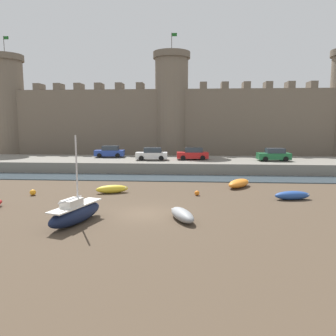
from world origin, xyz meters
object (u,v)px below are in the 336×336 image
Objects in this scene: mooring_buoy_mid_mud at (33,192)px; car_quay_centre_west at (110,152)px; rowboat_midflat_centre at (292,195)px; car_quay_west at (274,155)px; rowboat_midflat_right at (182,215)px; sailboat_midflat_left at (76,213)px; car_quay_east at (193,154)px; rowboat_near_channel_right at (239,183)px; car_quay_centre_east at (152,154)px; rowboat_near_channel_left at (112,189)px; mooring_buoy_off_centre at (197,193)px.

mooring_buoy_mid_mud is 18.90m from car_quay_centre_west.
car_quay_west is at bearing 81.61° from rowboat_midflat_centre.
car_quay_centre_west reaches higher than rowboat_midflat_right.
car_quay_centre_west is (2.10, 18.68, 1.89)m from mooring_buoy_mid_mud.
sailboat_midflat_left is 25.02m from car_quay_east.
rowboat_midflat_centre is at bearing -0.07° from mooring_buoy_mid_mud.
car_quay_east is (7.31, 23.88, 1.47)m from sailboat_midflat_left.
rowboat_near_channel_right is at bearing -118.51° from car_quay_west.
car_quay_centre_east and car_quay_west have the same top height.
sailboat_midflat_left is at bearing -80.52° from car_quay_centre_west.
rowboat_midflat_right is (-5.15, -11.20, -0.03)m from rowboat_near_channel_right.
sailboat_midflat_left reaches higher than rowboat_near_channel_left.
sailboat_midflat_left is at bearing -127.21° from car_quay_west.
rowboat_midflat_centre is 17.06m from sailboat_midflat_left.
car_quay_centre_east is 5.39m from car_quay_east.
rowboat_near_channel_left is at bearing -97.48° from car_quay_centre_east.
car_quay_east is at bearing 64.34° from rowboat_near_channel_left.
rowboat_midflat_centre is at bearing -98.39° from car_quay_west.
mooring_buoy_off_centre is at bearing -136.55° from rowboat_near_channel_right.
mooring_buoy_off_centre is at bearing 3.74° from mooring_buoy_mid_mud.
mooring_buoy_off_centre is at bearing -3.57° from rowboat_near_channel_left.
sailboat_midflat_left is 11.38m from mooring_buoy_off_centre.
car_quay_centre_west is at bearing 168.80° from car_quay_east.
rowboat_midflat_centre is at bearing 26.01° from sailboat_midflat_left.
car_quay_centre_east is at bearing -171.79° from car_quay_east.
rowboat_near_channel_right is 12.50m from car_quay_east.
rowboat_midflat_right is at bearing -91.90° from car_quay_east.
sailboat_midflat_left is 23.24m from car_quay_centre_east.
mooring_buoy_off_centre is at bearing 172.97° from rowboat_midflat_centre.
car_quay_centre_west is at bearing 136.48° from rowboat_midflat_centre.
sailboat_midflat_left is at bearing -49.23° from mooring_buoy_mid_mud.
car_quay_centre_east is 1.00× the size of car_quay_west.
mooring_buoy_mid_mud is 0.12× the size of car_quay_centre_west.
car_quay_west reaches higher than rowboat_near_channel_right.
sailboat_midflat_left is (-6.56, -1.10, 0.29)m from rowboat_midflat_right.
car_quay_centre_east reaches higher than rowboat_near_channel_right.
mooring_buoy_off_centre is 15.84m from car_quay_centre_east.
rowboat_midflat_right is 0.74× the size of car_quay_centre_east.
car_quay_centre_west and car_quay_west have the same top height.
car_quay_east is at bearing 72.98° from sailboat_midflat_left.
car_quay_west is at bearing 39.28° from rowboat_near_channel_left.
rowboat_midflat_right is 0.74× the size of car_quay_east.
car_quay_west is at bearing 61.49° from rowboat_near_channel_right.
rowboat_near_channel_left is 0.70× the size of car_quay_west.
rowboat_near_channel_left is at bearing -75.46° from car_quay_centre_west.
car_quay_west is (2.33, 15.77, 1.78)m from rowboat_midflat_centre.
car_quay_east reaches higher than mooring_buoy_off_centre.
car_quay_centre_west is at bearing 154.10° from car_quay_centre_east.
rowboat_midflat_right is 27.42m from car_quay_centre_west.
rowboat_near_channel_left is 5.74× the size of mooring_buoy_mid_mud.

